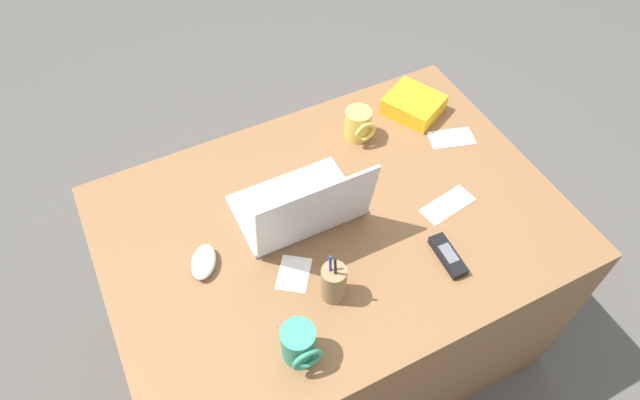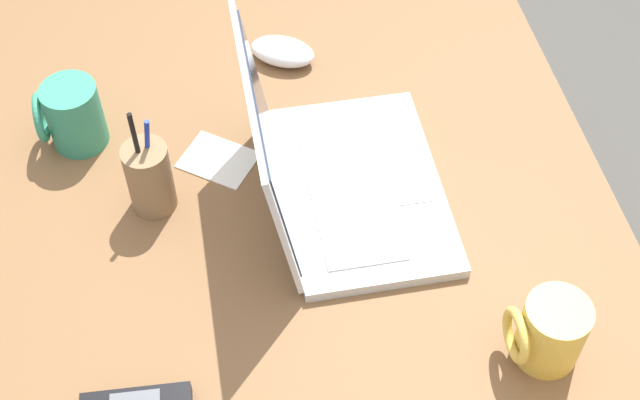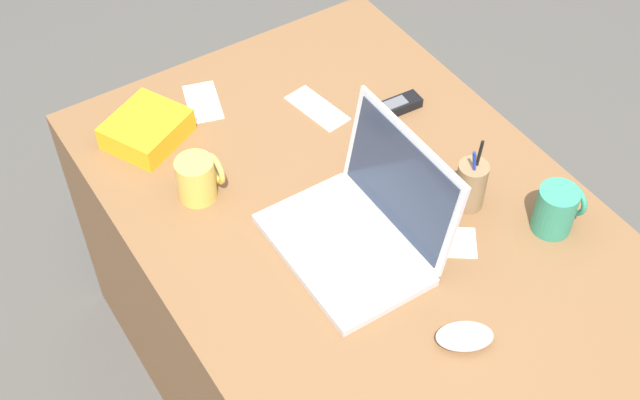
{
  "view_description": "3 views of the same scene",
  "coord_description": "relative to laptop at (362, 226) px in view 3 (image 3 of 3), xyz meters",
  "views": [
    {
      "loc": [
        0.45,
        0.8,
        1.98
      ],
      "look_at": [
        0.03,
        -0.03,
        0.79
      ],
      "focal_mm": 30.94,
      "sensor_mm": 36.0,
      "label": 1
    },
    {
      "loc": [
        -0.71,
        0.11,
        1.72
      ],
      "look_at": [
        -0.0,
        -0.02,
        0.81
      ],
      "focal_mm": 49.65,
      "sensor_mm": 36.0,
      "label": 2
    },
    {
      "loc": [
        0.97,
        -0.72,
        2.08
      ],
      "look_at": [
        -0.0,
        -0.09,
        0.8
      ],
      "focal_mm": 48.19,
      "sensor_mm": 36.0,
      "label": 3
    }
  ],
  "objects": [
    {
      "name": "cordless_phone",
      "position": [
        -0.29,
        0.29,
        -0.04
      ],
      "size": [
        0.05,
        0.14,
        0.03
      ],
      "color": "black",
      "rests_on": "desk"
    },
    {
      "name": "pen_holder",
      "position": [
        0.03,
        0.25,
        0.01
      ],
      "size": [
        0.06,
        0.06,
        0.18
      ],
      "color": "olive",
      "rests_on": "desk"
    },
    {
      "name": "paper_note_left",
      "position": [
        -0.56,
        -0.07,
        -0.05
      ],
      "size": [
        0.16,
        0.11,
        0.0
      ],
      "primitive_type": "cube",
      "rotation": [
        0.0,
        0.0,
        -0.29
      ],
      "color": "white",
      "rests_on": "desk"
    },
    {
      "name": "desk",
      "position": [
        -0.08,
        0.05,
        -0.41
      ],
      "size": [
        1.28,
        0.91,
        0.72
      ],
      "primitive_type": "cube",
      "color": "brown",
      "rests_on": "ground"
    },
    {
      "name": "laptop",
      "position": [
        0.0,
        0.0,
        0.0
      ],
      "size": [
        0.34,
        0.27,
        0.25
      ],
      "color": "silver",
      "rests_on": "desk"
    },
    {
      "name": "paper_note_near_laptop",
      "position": [
        -0.39,
        0.14,
        -0.05
      ],
      "size": [
        0.17,
        0.09,
        0.0
      ],
      "primitive_type": "cube",
      "rotation": [
        0.0,
        0.0,
        0.16
      ],
      "color": "white",
      "rests_on": "desk"
    },
    {
      "name": "ground_plane",
      "position": [
        -0.08,
        0.05,
        -0.77
      ],
      "size": [
        6.0,
        6.0,
        0.0
      ],
      "primitive_type": "plane",
      "color": "#4C4944"
    },
    {
      "name": "paper_note_right",
      "position": [
        0.1,
        0.15,
        -0.05
      ],
      "size": [
        0.13,
        0.13,
        0.0
      ],
      "primitive_type": "cube",
      "rotation": [
        0.0,
        0.0,
        -0.63
      ],
      "color": "white",
      "rests_on": "desk"
    },
    {
      "name": "coffee_mug_white",
      "position": [
        -0.3,
        -0.22,
        -0.0
      ],
      "size": [
        0.08,
        0.09,
        0.1
      ],
      "color": "#E0BC4C",
      "rests_on": "desk"
    },
    {
      "name": "coffee_mug_tall",
      "position": [
        0.18,
        0.36,
        0.0
      ],
      "size": [
        0.08,
        0.1,
        0.11
      ],
      "color": "#338C6B",
      "rests_on": "desk"
    },
    {
      "name": "snack_bag",
      "position": [
        -0.52,
        -0.24,
        -0.02
      ],
      "size": [
        0.21,
        0.22,
        0.06
      ],
      "primitive_type": "cube",
      "rotation": [
        0.0,
        0.0,
        0.47
      ],
      "color": "#F2AD19",
      "rests_on": "desk"
    },
    {
      "name": "computer_mouse",
      "position": [
        0.3,
        0.02,
        -0.03
      ],
      "size": [
        0.11,
        0.13,
        0.04
      ],
      "primitive_type": "ellipsoid",
      "rotation": [
        0.0,
        0.0,
        -0.5
      ],
      "color": "white",
      "rests_on": "desk"
    }
  ]
}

